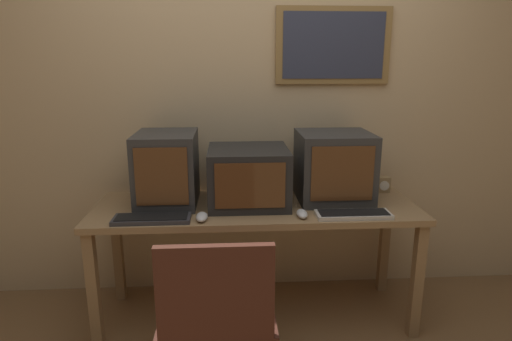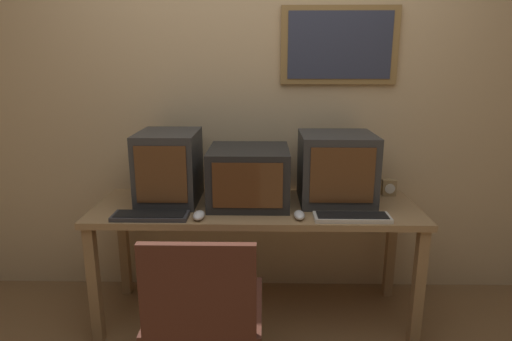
# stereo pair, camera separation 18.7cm
# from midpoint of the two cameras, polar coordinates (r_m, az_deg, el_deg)

# --- Properties ---
(wall_back) EXTENTS (8.00, 0.08, 2.60)m
(wall_back) POSITION_cam_midpoint_polar(r_m,az_deg,el_deg) (2.77, -2.41, 9.70)
(wall_back) COLOR #D1B284
(wall_back) RESTS_ON ground_plane
(desk) EXTENTS (1.86, 0.61, 0.72)m
(desk) POSITION_cam_midpoint_polar(r_m,az_deg,el_deg) (2.51, -2.15, -6.41)
(desk) COLOR #99754C
(desk) RESTS_ON ground_plane
(monitor_left) EXTENTS (0.34, 0.42, 0.42)m
(monitor_left) POSITION_cam_midpoint_polar(r_m,az_deg,el_deg) (2.53, -13.87, 0.22)
(monitor_left) COLOR #333333
(monitor_left) RESTS_ON desk
(monitor_center) EXTENTS (0.46, 0.45, 0.33)m
(monitor_center) POSITION_cam_midpoint_polar(r_m,az_deg,el_deg) (2.48, -3.20, -0.76)
(monitor_center) COLOR black
(monitor_center) RESTS_ON desk
(monitor_right) EXTENTS (0.42, 0.41, 0.40)m
(monitor_right) POSITION_cam_midpoint_polar(r_m,az_deg,el_deg) (2.56, 8.27, 0.52)
(monitor_right) COLOR #333333
(monitor_right) RESTS_ON desk
(keyboard_main) EXTENTS (0.40, 0.14, 0.03)m
(keyboard_main) POSITION_cam_midpoint_polar(r_m,az_deg,el_deg) (2.33, -15.98, -6.22)
(keyboard_main) COLOR #333338
(keyboard_main) RESTS_ON desk
(keyboard_side) EXTENTS (0.40, 0.13, 0.03)m
(keyboard_side) POSITION_cam_midpoint_polar(r_m,az_deg,el_deg) (2.34, 10.63, -5.80)
(keyboard_side) COLOR beige
(keyboard_side) RESTS_ON desk
(mouse_near_keyboard) EXTENTS (0.06, 0.12, 0.04)m
(mouse_near_keyboard) POSITION_cam_midpoint_polar(r_m,az_deg,el_deg) (2.27, -9.60, -6.15)
(mouse_near_keyboard) COLOR silver
(mouse_near_keyboard) RESTS_ON desk
(mouse_far_corner) EXTENTS (0.06, 0.11, 0.04)m
(mouse_far_corner) POSITION_cam_midpoint_polar(r_m,az_deg,el_deg) (2.29, 3.83, -5.81)
(mouse_far_corner) COLOR silver
(mouse_far_corner) RESTS_ON desk
(desk_clock) EXTENTS (0.08, 0.05, 0.10)m
(desk_clock) POSITION_cam_midpoint_polar(r_m,az_deg,el_deg) (2.80, 14.76, -1.86)
(desk_clock) COLOR #A38456
(desk_clock) RESTS_ON desk
(office_chair) EXTENTS (0.52, 0.52, 0.87)m
(office_chair) POSITION_cam_midpoint_polar(r_m,az_deg,el_deg) (2.02, -7.92, -20.75)
(office_chair) COLOR black
(office_chair) RESTS_ON ground_plane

